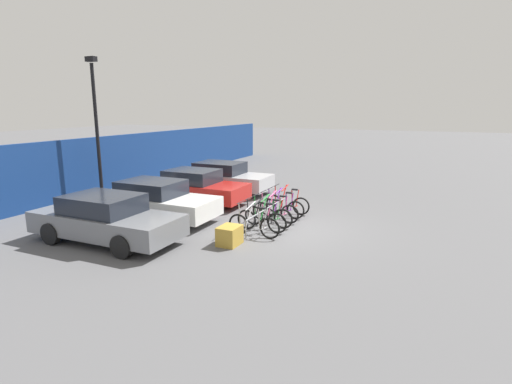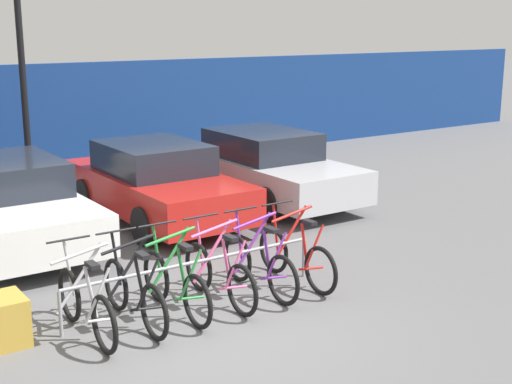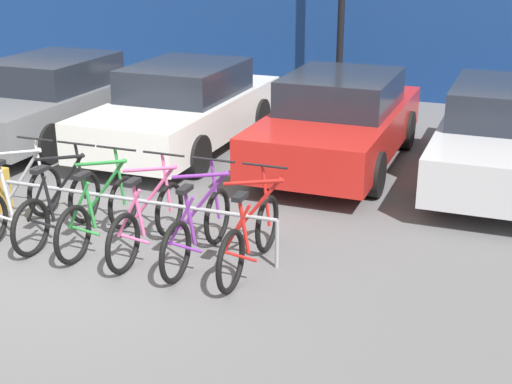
{
  "view_description": "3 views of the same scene",
  "coord_description": "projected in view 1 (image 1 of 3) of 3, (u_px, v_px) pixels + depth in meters",
  "views": [
    {
      "loc": [
        -11.8,
        -4.33,
        3.88
      ],
      "look_at": [
        -0.39,
        0.82,
        1.21
      ],
      "focal_mm": 28.0,
      "sensor_mm": 36.0,
      "label": 1
    },
    {
      "loc": [
        -3.89,
        -6.77,
        3.49
      ],
      "look_at": [
        1.79,
        1.49,
        1.1
      ],
      "focal_mm": 50.0,
      "sensor_mm": 36.0,
      "label": 2
    },
    {
      "loc": [
        4.33,
        -5.9,
        3.39
      ],
      "look_at": [
        1.73,
        0.86,
        0.77
      ],
      "focal_mm": 50.0,
      "sensor_mm": 36.0,
      "label": 3
    }
  ],
  "objects": [
    {
      "name": "ground_plane",
      "position": [
        284.0,
        228.0,
        13.07
      ],
      "size": [
        120.0,
        120.0,
        0.0
      ],
      "primitive_type": "plane",
      "color": "#59595B"
    },
    {
      "name": "hoarding_wall",
      "position": [
        70.0,
        171.0,
        16.63
      ],
      "size": [
        36.0,
        0.16,
        2.58
      ],
      "primitive_type": "cube",
      "color": "navy",
      "rests_on": "ground"
    },
    {
      "name": "bike_rack",
      "position": [
        268.0,
        210.0,
        13.5
      ],
      "size": [
        3.55,
        0.04,
        0.57
      ],
      "color": "gray",
      "rests_on": "ground"
    },
    {
      "name": "bicycle_silver",
      "position": [
        254.0,
        225.0,
        12.12
      ],
      "size": [
        0.68,
        1.71,
        1.05
      ],
      "rotation": [
        0.0,
        0.0,
        0.06
      ],
      "color": "black",
      "rests_on": "ground"
    },
    {
      "name": "bicycle_black",
      "position": [
        262.0,
        220.0,
        12.65
      ],
      "size": [
        0.68,
        1.71,
        1.05
      ],
      "rotation": [
        0.0,
        0.0,
        0.02
      ],
      "color": "black",
      "rests_on": "ground"
    },
    {
      "name": "bicycle_green",
      "position": [
        268.0,
        216.0,
        13.14
      ],
      "size": [
        0.68,
        1.71,
        1.05
      ],
      "rotation": [
        0.0,
        0.0,
        0.06
      ],
      "color": "black",
      "rests_on": "ground"
    },
    {
      "name": "bicycle_pink",
      "position": [
        275.0,
        211.0,
        13.7
      ],
      "size": [
        0.68,
        1.71,
        1.05
      ],
      "rotation": [
        0.0,
        0.0,
        -0.07
      ],
      "color": "black",
      "rests_on": "ground"
    },
    {
      "name": "bicycle_purple",
      "position": [
        282.0,
        207.0,
        14.25
      ],
      "size": [
        0.68,
        1.71,
        1.05
      ],
      "rotation": [
        0.0,
        0.0,
        0.05
      ],
      "color": "black",
      "rests_on": "ground"
    },
    {
      "name": "bicycle_red",
      "position": [
        287.0,
        203.0,
        14.8
      ],
      "size": [
        0.68,
        1.71,
        1.05
      ],
      "rotation": [
        0.0,
        0.0,
        0.01
      ],
      "color": "black",
      "rests_on": "ground"
    },
    {
      "name": "car_grey",
      "position": [
        106.0,
        219.0,
        11.62
      ],
      "size": [
        1.91,
        4.52,
        1.4
      ],
      "color": "slate",
      "rests_on": "ground"
    },
    {
      "name": "car_white",
      "position": [
        154.0,
        201.0,
        13.89
      ],
      "size": [
        1.91,
        4.47,
        1.4
      ],
      "color": "silver",
      "rests_on": "ground"
    },
    {
      "name": "car_red",
      "position": [
        194.0,
        187.0,
        16.25
      ],
      "size": [
        1.91,
        4.3,
        1.4
      ],
      "color": "red",
      "rests_on": "ground"
    },
    {
      "name": "car_silver",
      "position": [
        222.0,
        177.0,
        18.47
      ],
      "size": [
        1.91,
        4.53,
        1.4
      ],
      "color": "#B7B7BC",
      "rests_on": "ground"
    },
    {
      "name": "lamp_post",
      "position": [
        96.0,
        122.0,
        16.38
      ],
      "size": [
        0.24,
        0.44,
        5.85
      ],
      "color": "black",
      "rests_on": "ground"
    },
    {
      "name": "cargo_crate",
      "position": [
        230.0,
        236.0,
        11.43
      ],
      "size": [
        0.7,
        0.56,
        0.55
      ],
      "primitive_type": "cube",
      "color": "#B28C33",
      "rests_on": "ground"
    }
  ]
}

